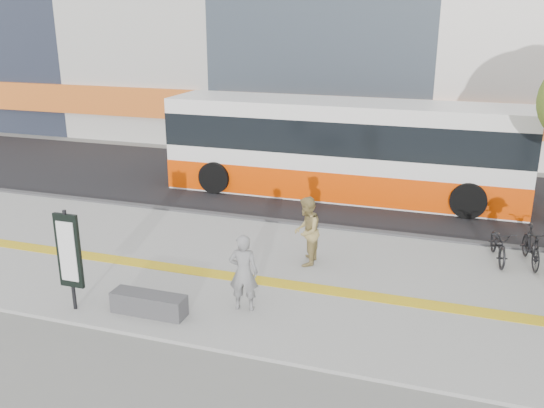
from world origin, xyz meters
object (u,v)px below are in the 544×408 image
(signboard, at_px, (69,252))
(pedestrian_tan, at_px, (306,231))
(bus, at_px, (342,151))
(bench, at_px, (149,304))
(seated_woman, at_px, (244,273))

(signboard, distance_m, pedestrian_tan, 5.55)
(pedestrian_tan, bearing_deg, bus, -179.66)
(bench, bearing_deg, pedestrian_tan, 55.02)
(bench, xyz_separation_m, pedestrian_tan, (2.43, 3.48, 0.64))
(pedestrian_tan, bearing_deg, signboard, -50.35)
(seated_woman, bearing_deg, bus, -100.98)
(signboard, xyz_separation_m, seated_woman, (3.40, 1.11, -0.45))
(bus, relative_size, seated_woman, 7.17)
(signboard, height_order, bus, bus)
(bench, bearing_deg, seated_woman, 24.11)
(bench, xyz_separation_m, signboard, (-1.60, -0.31, 1.06))
(bench, distance_m, pedestrian_tan, 4.29)
(bench, xyz_separation_m, seated_woman, (1.80, 0.81, 0.61))
(signboard, distance_m, bus, 10.64)
(signboard, xyz_separation_m, bus, (3.61, 10.01, 0.20))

